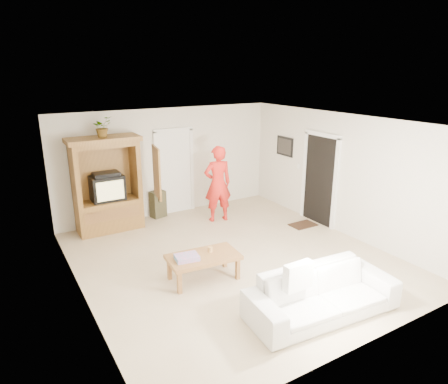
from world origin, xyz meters
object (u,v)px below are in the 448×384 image
at_px(armoire, 109,191).
at_px(man, 218,184).
at_px(sofa, 322,294).
at_px(coffee_table, 203,258).

relative_size(armoire, man, 1.16).
bearing_deg(sofa, coffee_table, 124.65).
distance_m(armoire, coffee_table, 3.19).
distance_m(armoire, man, 2.46).
xyz_separation_m(armoire, coffee_table, (0.73, -3.06, -0.52)).
xyz_separation_m(armoire, man, (2.34, -0.76, -0.01)).
relative_size(man, coffee_table, 1.43).
bearing_deg(sofa, armoire, 114.73).
relative_size(armoire, coffee_table, 1.66).
bearing_deg(coffee_table, man, 59.93).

